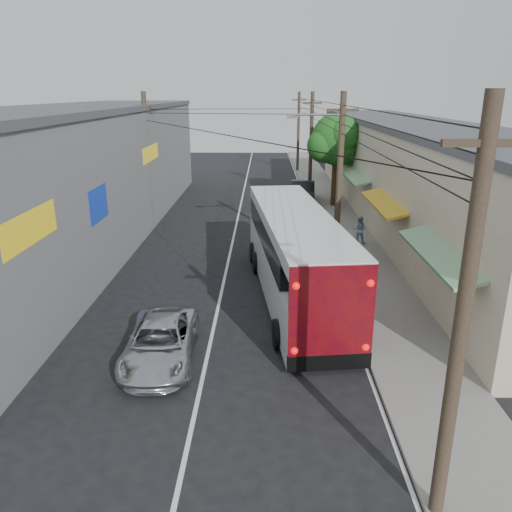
{
  "coord_description": "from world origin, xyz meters",
  "views": [
    {
      "loc": [
        1.8,
        -9.85,
        7.94
      ],
      "look_at": [
        1.47,
        8.11,
        2.03
      ],
      "focal_mm": 35.0,
      "sensor_mm": 36.0,
      "label": 1
    }
  ],
  "objects_px": {
    "pedestrian_far": "(359,230)",
    "parked_car_far": "(303,193)",
    "parked_suv": "(323,249)",
    "jeepney": "(160,342)",
    "parked_car_mid": "(311,216)",
    "pedestrian_near": "(343,253)",
    "coach_bus": "(294,254)"
  },
  "relations": [
    {
      "from": "parked_suv",
      "to": "jeepney",
      "type": "bearing_deg",
      "value": -129.51
    },
    {
      "from": "jeepney",
      "to": "pedestrian_near",
      "type": "height_order",
      "value": "pedestrian_near"
    },
    {
      "from": "parked_suv",
      "to": "parked_car_mid",
      "type": "distance_m",
      "value": 7.0
    },
    {
      "from": "parked_car_mid",
      "to": "parked_car_far",
      "type": "bearing_deg",
      "value": 89.63
    },
    {
      "from": "coach_bus",
      "to": "pedestrian_near",
      "type": "xyz_separation_m",
      "value": [
        2.41,
        2.86,
        -0.88
      ]
    },
    {
      "from": "parked_car_mid",
      "to": "pedestrian_near",
      "type": "height_order",
      "value": "pedestrian_near"
    },
    {
      "from": "pedestrian_near",
      "to": "parked_car_mid",
      "type": "bearing_deg",
      "value": -66.17
    },
    {
      "from": "jeepney",
      "to": "pedestrian_near",
      "type": "relative_size",
      "value": 2.76
    },
    {
      "from": "pedestrian_far",
      "to": "parked_car_far",
      "type": "bearing_deg",
      "value": -65.93
    },
    {
      "from": "jeepney",
      "to": "parked_car_mid",
      "type": "relative_size",
      "value": 1.1
    },
    {
      "from": "parked_car_far",
      "to": "parked_car_mid",
      "type": "bearing_deg",
      "value": -85.97
    },
    {
      "from": "parked_suv",
      "to": "parked_car_mid",
      "type": "xyz_separation_m",
      "value": [
        0.0,
        7.0,
        -0.07
      ]
    },
    {
      "from": "jeepney",
      "to": "parked_car_far",
      "type": "relative_size",
      "value": 0.9
    },
    {
      "from": "parked_car_mid",
      "to": "pedestrian_far",
      "type": "bearing_deg",
      "value": -58.15
    },
    {
      "from": "jeepney",
      "to": "parked_car_far",
      "type": "height_order",
      "value": "parked_car_far"
    },
    {
      "from": "parked_suv",
      "to": "parked_car_mid",
      "type": "height_order",
      "value": "parked_suv"
    },
    {
      "from": "jeepney",
      "to": "parked_suv",
      "type": "bearing_deg",
      "value": 54.08
    },
    {
      "from": "parked_car_mid",
      "to": "pedestrian_far",
      "type": "relative_size",
      "value": 2.74
    },
    {
      "from": "parked_car_mid",
      "to": "jeepney",
      "type": "bearing_deg",
      "value": -110.71
    },
    {
      "from": "pedestrian_near",
      "to": "parked_suv",
      "type": "bearing_deg",
      "value": -34.39
    },
    {
      "from": "parked_car_mid",
      "to": "pedestrian_near",
      "type": "xyz_separation_m",
      "value": [
        0.8,
        -8.04,
        0.23
      ]
    },
    {
      "from": "jeepney",
      "to": "parked_car_mid",
      "type": "xyz_separation_m",
      "value": [
        6.0,
        16.18,
        0.07
      ]
    },
    {
      "from": "parked_car_far",
      "to": "pedestrian_near",
      "type": "xyz_separation_m",
      "value": [
        0.8,
        -15.04,
        0.11
      ]
    },
    {
      "from": "parked_car_far",
      "to": "pedestrian_far",
      "type": "distance_m",
      "value": 10.92
    },
    {
      "from": "parked_car_far",
      "to": "pedestrian_near",
      "type": "distance_m",
      "value": 15.07
    },
    {
      "from": "coach_bus",
      "to": "pedestrian_far",
      "type": "relative_size",
      "value": 8.25
    },
    {
      "from": "parked_suv",
      "to": "pedestrian_far",
      "type": "xyz_separation_m",
      "value": [
        2.32,
        3.33,
        0.1
      ]
    },
    {
      "from": "parked_car_mid",
      "to": "pedestrian_far",
      "type": "distance_m",
      "value": 4.35
    },
    {
      "from": "jeepney",
      "to": "pedestrian_far",
      "type": "relative_size",
      "value": 3.0
    },
    {
      "from": "pedestrian_near",
      "to": "pedestrian_far",
      "type": "xyz_separation_m",
      "value": [
        1.52,
        4.37,
        -0.06
      ]
    },
    {
      "from": "parked_suv",
      "to": "pedestrian_near",
      "type": "relative_size",
      "value": 3.26
    },
    {
      "from": "jeepney",
      "to": "parked_suv",
      "type": "xyz_separation_m",
      "value": [
        6.0,
        9.18,
        0.14
      ]
    }
  ]
}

